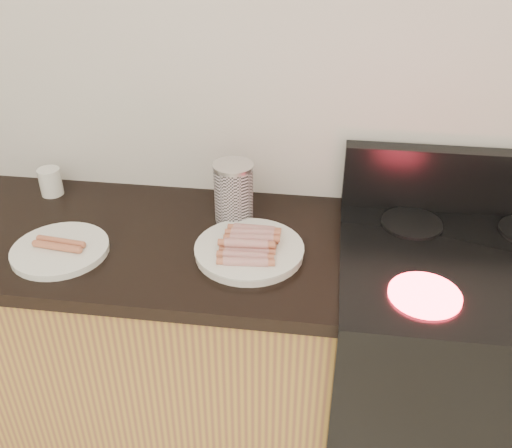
# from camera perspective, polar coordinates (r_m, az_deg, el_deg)

# --- Properties ---
(wall_back) EXTENTS (4.00, 0.04, 2.60)m
(wall_back) POSITION_cam_1_polar(r_m,az_deg,el_deg) (1.76, -3.98, 14.93)
(wall_back) COLOR silver
(wall_back) RESTS_ON ground
(cabinet_base) EXTENTS (2.20, 0.59, 0.86)m
(cabinet_base) POSITION_cam_1_polar(r_m,az_deg,el_deg) (2.19, -23.35, -10.45)
(cabinet_base) COLOR olive
(cabinet_base) RESTS_ON floor
(stove) EXTENTS (0.76, 0.65, 0.91)m
(stove) POSITION_cam_1_polar(r_m,az_deg,el_deg) (1.94, 18.94, -14.57)
(stove) COLOR black
(stove) RESTS_ON floor
(stove_panel) EXTENTS (0.76, 0.06, 0.20)m
(stove_panel) POSITION_cam_1_polar(r_m,az_deg,el_deg) (1.85, 20.62, 4.04)
(stove_panel) COLOR black
(stove_panel) RESTS_ON stove
(burner_near_left) EXTENTS (0.18, 0.18, 0.01)m
(burner_near_left) POSITION_cam_1_polar(r_m,az_deg,el_deg) (1.48, 16.52, -6.81)
(burner_near_left) COLOR #FF1E2D
(burner_near_left) RESTS_ON stove
(burner_far_left) EXTENTS (0.18, 0.18, 0.01)m
(burner_far_left) POSITION_cam_1_polar(r_m,az_deg,el_deg) (1.76, 15.32, 0.08)
(burner_far_left) COLOR black
(burner_far_left) RESTS_ON stove
(main_plate) EXTENTS (0.38, 0.38, 0.02)m
(main_plate) POSITION_cam_1_polar(r_m,az_deg,el_deg) (1.59, -0.68, -2.75)
(main_plate) COLOR white
(main_plate) RESTS_ON counter_slab
(side_plate) EXTENTS (0.31, 0.31, 0.02)m
(side_plate) POSITION_cam_1_polar(r_m,az_deg,el_deg) (1.68, -18.99, -2.47)
(side_plate) COLOR white
(side_plate) RESTS_ON counter_slab
(hotdog_pile) EXTENTS (0.12, 0.19, 0.05)m
(hotdog_pile) POSITION_cam_1_polar(r_m,az_deg,el_deg) (1.57, -0.69, -1.87)
(hotdog_pile) COLOR brown
(hotdog_pile) RESTS_ON main_plate
(plain_sausages) EXTENTS (0.13, 0.06, 0.02)m
(plain_sausages) POSITION_cam_1_polar(r_m,az_deg,el_deg) (1.67, -19.11, -1.90)
(plain_sausages) COLOR #D47548
(plain_sausages) RESTS_ON side_plate
(canister) EXTENTS (0.12, 0.12, 0.19)m
(canister) POSITION_cam_1_polar(r_m,az_deg,el_deg) (1.70, -2.25, 3.17)
(canister) COLOR silver
(canister) RESTS_ON counter_slab
(mug) EXTENTS (0.07, 0.07, 0.09)m
(mug) POSITION_cam_1_polar(r_m,az_deg,el_deg) (1.98, -19.86, 3.99)
(mug) COLOR white
(mug) RESTS_ON counter_slab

